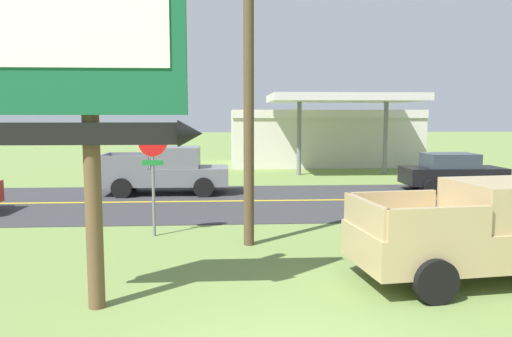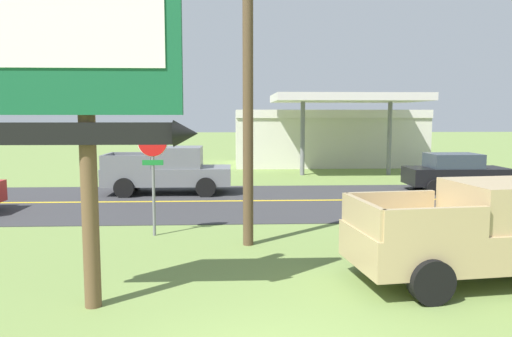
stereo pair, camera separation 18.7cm
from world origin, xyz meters
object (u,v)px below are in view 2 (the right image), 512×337
utility_pole (248,50)px  motel_sign (87,78)px  pickup_grey_on_road (170,171)px  pickup_tan_parked_on_lawn (485,233)px  car_black_mid_lane (455,172)px  stop_sign (153,162)px  gas_station (327,135)px

utility_pole → motel_sign: bearing=-123.8°
motel_sign → pickup_grey_on_road: bearing=91.4°
pickup_tan_parked_on_lawn → car_black_mid_lane: pickup_tan_parked_on_lawn is taller
utility_pole → pickup_grey_on_road: size_ratio=1.76×
utility_pole → pickup_grey_on_road: utility_pole is taller
stop_sign → utility_pole: 3.92m
car_black_mid_lane → pickup_tan_parked_on_lawn: bearing=-112.1°
motel_sign → pickup_tan_parked_on_lawn: 7.93m
utility_pole → car_black_mid_lane: (9.13, 8.30, -4.00)m
motel_sign → pickup_grey_on_road: 12.68m
stop_sign → pickup_tan_parked_on_lawn: bearing=-29.1°
motel_sign → gas_station: (8.52, 24.14, -1.91)m
motel_sign → car_black_mid_lane: 17.36m
utility_pole → gas_station: (5.81, 20.10, -2.89)m
stop_sign → car_black_mid_lane: bearing=31.8°
utility_pole → gas_station: 21.12m
gas_station → car_black_mid_lane: 12.31m
stop_sign → gas_station: gas_station is taller
stop_sign → pickup_tan_parked_on_lawn: 8.20m
gas_station → pickup_grey_on_road: 14.77m
motel_sign → pickup_tan_parked_on_lawn: (7.29, 1.15, -2.89)m
pickup_grey_on_road → stop_sign: bearing=-86.1°
pickup_tan_parked_on_lawn → pickup_grey_on_road: size_ratio=1.04×
motel_sign → car_black_mid_lane: size_ratio=1.36×
gas_station → car_black_mid_lane: bearing=-74.3°
utility_pole → pickup_grey_on_road: bearing=110.0°
motel_sign → gas_station: bearing=70.6°
utility_pole → gas_station: size_ratio=0.76×
pickup_tan_parked_on_lawn → car_black_mid_lane: size_ratio=1.29×
motel_sign → car_black_mid_lane: bearing=46.2°
car_black_mid_lane → pickup_grey_on_road: bearing=-180.0°
motel_sign → stop_sign: bearing=87.9°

